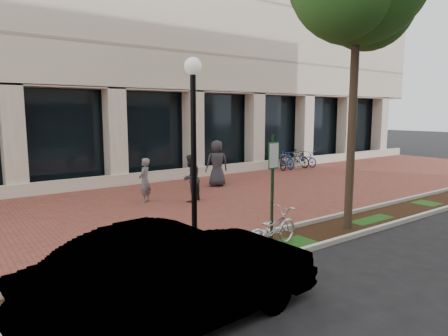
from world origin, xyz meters
TOP-DOWN VIEW (x-y plane):
  - ground at (0.00, 0.00)m, footprint 120.00×120.00m
  - brick_plaza at (0.00, 0.00)m, footprint 40.00×9.00m
  - planting_strip at (0.00, -5.25)m, footprint 40.00×1.50m
  - curb_plaza_side at (0.00, -4.50)m, footprint 40.00×0.12m
  - curb_street_side at (0.00, -6.00)m, footprint 40.00×0.12m
  - parking_sign at (-2.16, -5.28)m, footprint 0.34×0.07m
  - lamppost at (-4.06, -4.87)m, footprint 0.36×0.36m
  - locked_bicycle at (-2.24, -5.35)m, footprint 1.88×0.93m
  - pedestrian_left at (-2.54, 0.85)m, footprint 0.68×0.67m
  - pedestrian_mid at (-1.16, 0.02)m, footprint 1.04×0.98m
  - pedestrian_right at (1.33, 1.93)m, footprint 1.12×0.90m
  - bollard at (9.01, 0.88)m, footprint 0.12×0.12m
  - bike_rack_cluster at (8.09, 4.03)m, footprint 3.06×1.87m
  - sedan_near_curb at (-5.65, -6.99)m, footprint 4.66×1.86m

SIDE VIEW (x-z plane):
  - ground at x=0.00m, z-range 0.00..0.00m
  - brick_plaza at x=0.00m, z-range 0.00..0.01m
  - planting_strip at x=0.00m, z-range 0.00..0.01m
  - curb_plaza_side at x=0.00m, z-range 0.00..0.12m
  - curb_street_side at x=0.00m, z-range 0.00..0.12m
  - locked_bicycle at x=-2.24m, z-range 0.00..0.95m
  - bike_rack_cluster at x=8.09m, z-range -0.03..1.00m
  - bollard at x=9.01m, z-range 0.01..0.96m
  - sedan_near_curb at x=-5.65m, z-range 0.00..1.51m
  - pedestrian_left at x=-2.54m, z-range 0.00..1.59m
  - pedestrian_mid at x=-1.16m, z-range 0.00..1.70m
  - pedestrian_right at x=1.33m, z-range 0.00..2.00m
  - parking_sign at x=-2.16m, z-range 0.34..3.01m
  - lamppost at x=-4.06m, z-range 0.28..4.56m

